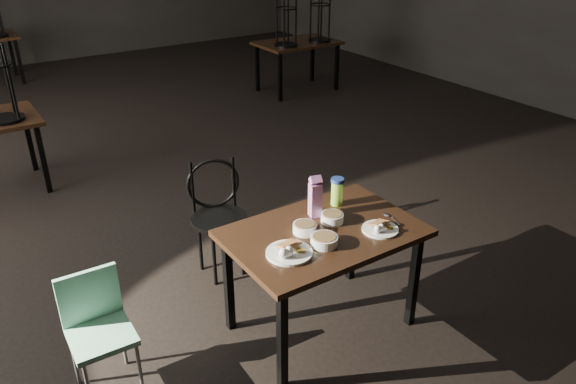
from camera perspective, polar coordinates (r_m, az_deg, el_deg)
main_table at (r=3.56m, az=3.59°, el=-4.99°), size 1.20×0.80×0.75m
plate_left at (r=3.27m, az=0.12°, el=-5.99°), size 0.27×0.27×0.09m
plate_right at (r=3.55m, az=9.36°, el=-3.60°), size 0.23×0.23×0.07m
bowl_near at (r=3.48m, az=1.71°, el=-3.65°), size 0.15×0.15×0.06m
bowl_far at (r=3.60m, az=4.51°, el=-2.60°), size 0.15×0.15×0.06m
bowl_big at (r=3.36m, az=3.69°, el=-4.92°), size 0.16×0.16×0.06m
juice_carton at (r=3.62m, az=2.78°, el=-0.55°), size 0.09×0.09×0.29m
water_bottle at (r=3.78m, az=5.00°, el=0.08°), size 0.11×0.11×0.19m
spoon at (r=3.72m, az=10.12°, el=-2.40°), size 0.05×0.17×0.01m
bentwood_chair at (r=4.26m, az=-7.22°, el=-1.66°), size 0.46×0.45×0.89m
school_chair at (r=3.44m, az=-18.82°, el=-12.49°), size 0.36×0.36×0.74m
bg_table_right at (r=8.70m, az=1.10°, el=14.99°), size 1.20×0.80×1.48m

